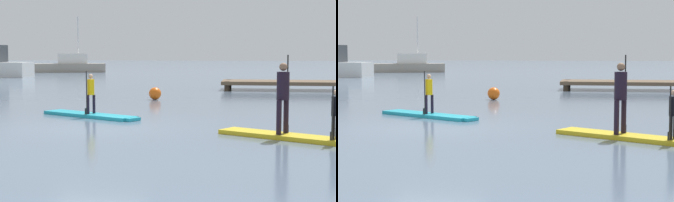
{
  "view_description": "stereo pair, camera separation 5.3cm",
  "coord_description": "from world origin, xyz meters",
  "views": [
    {
      "loc": [
        4.1,
        -14.17,
        1.94
      ],
      "look_at": [
        1.73,
        1.32,
        0.6
      ],
      "focal_mm": 60.86,
      "sensor_mm": 36.0,
      "label": 1
    },
    {
      "loc": [
        4.15,
        -14.16,
        1.94
      ],
      "look_at": [
        1.73,
        1.32,
        0.6
      ],
      "focal_mm": 60.86,
      "sensor_mm": 36.0,
      "label": 2
    }
  ],
  "objects": [
    {
      "name": "paddler_child_front",
      "position": [
        5.8,
        -1.77,
        0.69
      ],
      "size": [
        0.26,
        0.34,
        1.15
      ],
      "color": "black",
      "rests_on": "paddleboard_far"
    },
    {
      "name": "paddler_adult",
      "position": [
        4.73,
        -1.11,
        1.03
      ],
      "size": [
        0.39,
        0.45,
        1.79
      ],
      "color": "black",
      "rests_on": "paddleboard_far"
    },
    {
      "name": "motor_boat_small_navy",
      "position": [
        -13.98,
        39.72,
        0.67
      ],
      "size": [
        7.52,
        4.47,
        5.45
      ],
      "color": "#9E9384",
      "rests_on": "ground"
    },
    {
      "name": "paddler_child_solo",
      "position": [
        -0.79,
        2.35,
        0.78
      ],
      "size": [
        0.29,
        0.37,
        1.28
      ],
      "color": "black",
      "rests_on": "paddleboard_near"
    },
    {
      "name": "mooring_buoy_near",
      "position": [
        0.04,
        8.87,
        0.26
      ],
      "size": [
        0.51,
        0.51,
        0.51
      ],
      "primitive_type": "sphere",
      "color": "orange",
      "rests_on": "ground"
    },
    {
      "name": "ground_plane",
      "position": [
        0.0,
        0.0,
        0.0
      ],
      "size": [
        240.0,
        240.0,
        0.0
      ],
      "primitive_type": "plane",
      "color": "slate"
    },
    {
      "name": "paddleboard_far",
      "position": [
        5.03,
        -1.29,
        0.05
      ],
      "size": [
        3.52,
        2.42,
        0.1
      ],
      "color": "gold",
      "rests_on": "ground"
    },
    {
      "name": "paddleboard_near",
      "position": [
        -0.79,
        2.36,
        0.05
      ],
      "size": [
        3.39,
        2.28,
        0.1
      ],
      "color": "#1E9EB2",
      "rests_on": "ground"
    }
  ]
}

